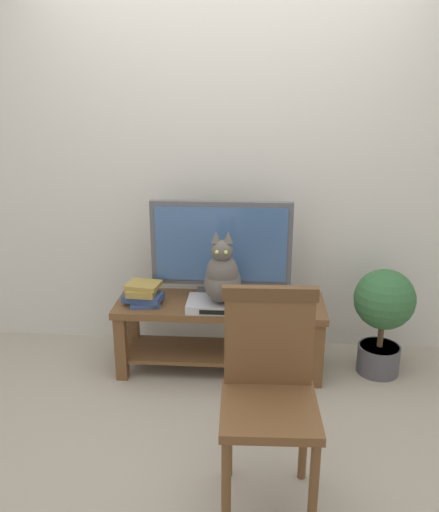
{
  "coord_description": "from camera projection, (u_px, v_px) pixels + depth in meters",
  "views": [
    {
      "loc": [
        0.2,
        -2.49,
        1.79
      ],
      "look_at": [
        -0.01,
        0.52,
        0.79
      ],
      "focal_mm": 37.09,
      "sensor_mm": 36.0,
      "label": 1
    }
  ],
  "objects": [
    {
      "name": "ground_plane",
      "position": [
        215.0,
        421.0,
        2.93
      ],
      "size": [
        12.0,
        12.0,
        0.0
      ],
      "primitive_type": "plane",
      "color": "gray"
    },
    {
      "name": "back_wall",
      "position": [
        227.0,
        144.0,
        3.47
      ],
      "size": [
        7.0,
        0.12,
        2.8
      ],
      "primitive_type": "cube",
      "color": "beige",
      "rests_on": "ground"
    },
    {
      "name": "tv_stand",
      "position": [
        220.0,
        323.0,
        3.37
      ],
      "size": [
        1.31,
        0.43,
        0.47
      ],
      "color": "brown",
      "rests_on": "ground"
    },
    {
      "name": "tv",
      "position": [
        221.0,
        247.0,
        3.31
      ],
      "size": [
        0.88,
        0.2,
        0.63
      ],
      "color": "#4C4C51",
      "rests_on": "tv_stand"
    },
    {
      "name": "media_box",
      "position": [
        223.0,
        304.0,
        3.23
      ],
      "size": [
        0.43,
        0.25,
        0.05
      ],
      "color": "#ADADB2",
      "rests_on": "tv_stand"
    },
    {
      "name": "cat",
      "position": [
        223.0,
        276.0,
        3.16
      ],
      "size": [
        0.22,
        0.37,
        0.45
      ],
      "color": "#514C47",
      "rests_on": "media_box"
    },
    {
      "name": "wooden_chair",
      "position": [
        269.0,
        383.0,
        2.26
      ],
      "size": [
        0.42,
        0.42,
        0.97
      ],
      "color": "brown",
      "rests_on": "ground"
    },
    {
      "name": "book_stack",
      "position": [
        143.0,
        294.0,
        3.29
      ],
      "size": [
        0.26,
        0.21,
        0.14
      ],
      "color": "#33477A",
      "rests_on": "tv_stand"
    },
    {
      "name": "potted_plant",
      "position": [
        383.0,
        312.0,
        3.3
      ],
      "size": [
        0.38,
        0.38,
        0.7
      ],
      "color": "#47474C",
      "rests_on": "ground"
    }
  ]
}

